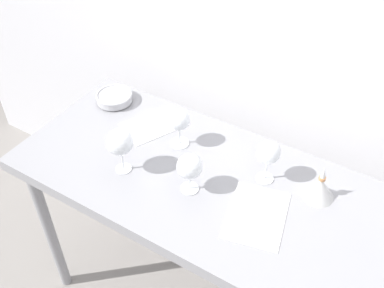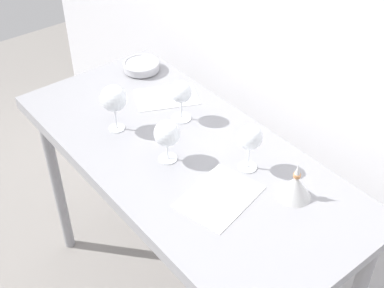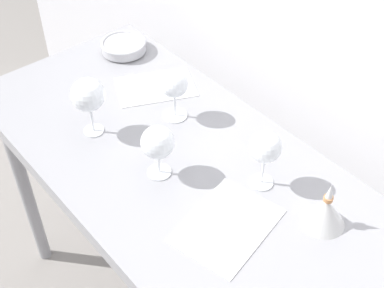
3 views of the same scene
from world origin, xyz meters
TOP-DOWN VIEW (x-y plane):
  - steel_counter at (0.00, -0.01)m, footprint 1.40×0.65m
  - wine_glass_far_right at (0.21, 0.11)m, footprint 0.08×0.08m
  - wine_glass_near_left at (-0.26, -0.12)m, footprint 0.10×0.10m
  - wine_glass_far_left at (-0.16, 0.11)m, footprint 0.08×0.08m
  - wine_glass_near_center at (0.00, -0.08)m, footprint 0.09×0.09m
  - tasting_sheet_upper at (0.25, -0.06)m, footprint 0.24×0.29m
  - tasting_sheet_lower at (-0.32, 0.15)m, footprint 0.25×0.29m
  - tasting_bowl at (-0.56, 0.19)m, footprint 0.16×0.16m
  - decanter_funnel at (0.40, 0.13)m, footprint 0.11×0.11m

SIDE VIEW (x-z plane):
  - steel_counter at x=0.00m, z-range 0.34..1.24m
  - tasting_sheet_upper at x=0.25m, z-range 0.90..0.90m
  - tasting_sheet_lower at x=-0.32m, z-range 0.90..0.90m
  - tasting_bowl at x=-0.56m, z-range 0.90..0.94m
  - decanter_funnel at x=0.40m, z-range 0.87..1.01m
  - wine_glass_near_center at x=0.00m, z-range 0.93..1.09m
  - wine_glass_far_left at x=-0.16m, z-range 0.93..1.10m
  - wine_glass_far_right at x=0.21m, z-range 0.94..1.11m
  - wine_glass_near_left at x=-0.26m, z-range 0.94..1.12m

